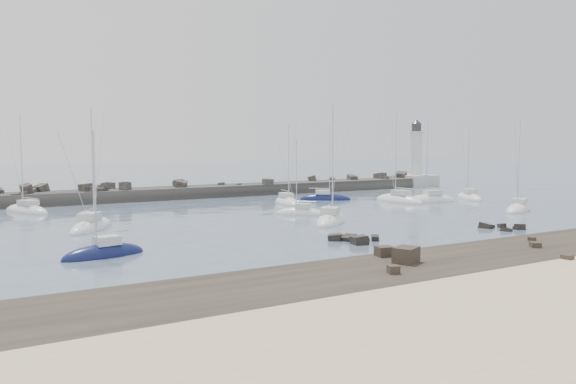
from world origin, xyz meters
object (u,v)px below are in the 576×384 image
object	(u,v)px
sailboat_1	(27,211)
sailboat_8	(430,201)
lighthouse	(416,171)
sailboat_11	(469,198)
sailboat_2	(104,255)
sailboat_10	(518,210)
sailboat_5	(287,203)
sailboat_3	(92,228)
sailboat_9	(399,201)
sailboat_6	(331,221)
sailboat_7	(325,199)
sailboat_4	(301,214)

from	to	relation	value
sailboat_1	sailboat_8	xyz separation A→B (m)	(54.56, -16.77, 0.02)
lighthouse	sailboat_11	world-z (taller)	lighthouse
sailboat_1	sailboat_2	size ratio (longest dim) A/B	1.24
sailboat_11	sailboat_10	bearing A→B (deg)	-114.45
sailboat_5	sailboat_11	xyz separation A→B (m)	(28.75, -8.53, 0.01)
sailboat_3	sailboat_9	bearing A→B (deg)	6.04
lighthouse	sailboat_9	bearing A→B (deg)	-137.05
lighthouse	sailboat_2	distance (m)	84.30
sailboat_6	sailboat_1	bearing A→B (deg)	136.41
sailboat_10	sailboat_3	bearing A→B (deg)	167.25
sailboat_8	sailboat_7	bearing A→B (deg)	138.59
sailboat_6	sailboat_11	distance (m)	35.76
sailboat_1	sailboat_6	bearing A→B (deg)	-43.59
sailboat_4	sailboat_6	size ratio (longest dim) A/B	0.72
sailboat_3	sailboat_8	xyz separation A→B (m)	(50.13, 2.38, 0.00)
lighthouse	sailboat_5	distance (m)	44.20
sailboat_2	sailboat_11	size ratio (longest dim) A/B	0.86
sailboat_3	sailboat_6	distance (m)	25.82
sailboat_11	sailboat_9	bearing A→B (deg)	168.58
sailboat_2	sailboat_3	bearing A→B (deg)	82.57
lighthouse	sailboat_9	distance (m)	33.61
sailboat_7	sailboat_11	xyz separation A→B (m)	(20.52, -10.68, 0.02)
sailboat_1	sailboat_2	world-z (taller)	sailboat_1
sailboat_1	sailboat_8	distance (m)	57.08
sailboat_7	lighthouse	bearing A→B (deg)	24.23
sailboat_3	sailboat_8	size ratio (longest dim) A/B	1.01
sailboat_4	sailboat_5	world-z (taller)	sailboat_5
sailboat_7	sailboat_8	distance (m)	16.12
sailboat_1	sailboat_10	world-z (taller)	sailboat_1
sailboat_2	sailboat_5	distance (m)	41.08
sailboat_4	sailboat_11	xyz separation A→B (m)	(33.53, 3.11, 0.02)
sailboat_3	sailboat_9	world-z (taller)	sailboat_9
sailboat_8	sailboat_5	bearing A→B (deg)	157.27
lighthouse	sailboat_11	distance (m)	28.20
sailboat_10	sailboat_11	world-z (taller)	sailboat_10
sailboat_4	sailboat_7	bearing A→B (deg)	46.69
sailboat_11	sailboat_2	bearing A→B (deg)	-163.89
lighthouse	sailboat_3	bearing A→B (deg)	-158.58
sailboat_1	sailboat_6	size ratio (longest dim) A/B	0.95
lighthouse	sailboat_10	size ratio (longest dim) A/B	1.13
sailboat_7	sailboat_8	bearing A→B (deg)	-41.41
sailboat_3	sailboat_9	distance (m)	46.34
sailboat_9	sailboat_11	xyz separation A→B (m)	(12.48, -2.52, -0.00)
sailboat_3	sailboat_10	xyz separation A→B (m)	(52.13, -11.80, -0.02)
sailboat_2	sailboat_9	bearing A→B (deg)	22.59
sailboat_3	sailboat_5	world-z (taller)	sailboat_3
sailboat_7	sailboat_9	bearing A→B (deg)	-45.41
sailboat_6	sailboat_7	bearing A→B (deg)	57.53
sailboat_3	sailboat_4	bearing A→B (deg)	-1.74
sailboat_2	sailboat_9	xyz separation A→B (m)	(48.06, 20.00, 0.00)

